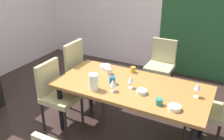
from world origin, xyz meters
TOP-DOWN VIEW (x-y plane):
  - ground_plane at (0.00, 0.00)m, footprint 5.22×5.41m
  - back_panel_interior at (-1.22, 2.65)m, footprint 2.77×0.10m
  - dining_table at (0.51, 0.39)m, footprint 1.90×0.92m
  - chair_right_far at (1.47, 0.69)m, footprint 0.44×0.44m
  - chair_left_far at (-0.46, 0.69)m, footprint 0.44×0.44m
  - chair_head_far at (0.48, 1.74)m, footprint 0.44×0.45m
  - chair_left_near at (-0.45, 0.09)m, footprint 0.44×0.44m
  - wine_glass_left at (1.28, 0.48)m, footprint 0.07×0.07m
  - wine_glass_east at (0.53, 0.33)m, footprint 0.07×0.07m
  - wine_glass_front at (0.38, 0.16)m, footprint 0.08×0.08m
  - serving_bowl_west at (0.70, 0.26)m, footprint 0.12×0.12m
  - serving_bowl_right at (1.13, 0.10)m, footprint 0.14×0.14m
  - serving_bowl_south at (-0.03, 0.69)m, footprint 0.15×0.15m
  - cup_near_shelf at (0.38, 0.75)m, footprint 0.07×0.07m
  - cup_near_window at (0.96, 0.12)m, footprint 0.08×0.08m
  - cup_center at (0.10, 0.56)m, footprint 0.08×0.08m
  - cup_rear at (0.28, 0.32)m, footprint 0.08×0.08m
  - pitcher_north at (0.15, 0.09)m, footprint 0.13×0.12m

SIDE VIEW (x-z plane):
  - ground_plane at x=0.00m, z-range -0.02..0.00m
  - chair_head_far at x=0.48m, z-range 0.07..0.99m
  - chair_right_far at x=1.47m, z-range 0.07..1.00m
  - chair_left_near at x=-0.45m, z-range 0.07..1.01m
  - chair_left_far at x=-0.46m, z-range 0.05..1.09m
  - dining_table at x=0.51m, z-range 0.29..1.02m
  - serving_bowl_right at x=1.13m, z-range 0.73..0.78m
  - serving_bowl_west at x=0.70m, z-range 0.73..0.78m
  - serving_bowl_south at x=-0.03m, z-range 0.73..0.78m
  - cup_near_window at x=0.96m, z-range 0.73..0.80m
  - cup_center at x=0.10m, z-range 0.73..0.81m
  - cup_near_shelf at x=0.38m, z-range 0.73..0.81m
  - cup_rear at x=0.28m, z-range 0.73..0.83m
  - pitcher_north at x=0.15m, z-range 0.73..0.93m
  - wine_glass_front at x=0.38m, z-range 0.76..0.92m
  - wine_glass_east at x=0.53m, z-range 0.77..0.93m
  - wine_glass_left at x=1.28m, z-range 0.77..0.94m
  - back_panel_interior at x=-1.22m, z-range 0.00..2.56m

